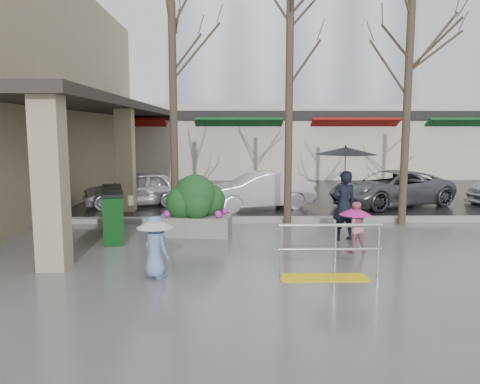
{
  "coord_description": "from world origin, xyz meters",
  "views": [
    {
      "loc": [
        -0.42,
        -9.53,
        2.76
      ],
      "look_at": [
        -0.21,
        1.11,
        1.3
      ],
      "focal_mm": 35.0,
      "sensor_mm": 36.0,
      "label": 1
    }
  ],
  "objects_px": {
    "woman": "(345,179)",
    "news_boxes": "(113,213)",
    "handrail": "(328,258)",
    "tree_midwest": "(290,36)",
    "car_c": "(391,188)",
    "planter": "(196,206)",
    "child_blue": "(155,241)",
    "tree_west": "(172,41)",
    "car_b": "(258,191)",
    "tree_mideast": "(410,51)",
    "car_a": "(137,188)",
    "child_pink": "(355,223)"
  },
  "relations": [
    {
      "from": "woman",
      "to": "news_boxes",
      "type": "xyz_separation_m",
      "value": [
        -5.8,
        0.45,
        -0.9
      ]
    },
    {
      "from": "handrail",
      "to": "woman",
      "type": "bearing_deg",
      "value": 71.32
    },
    {
      "from": "tree_midwest",
      "to": "car_c",
      "type": "distance_m",
      "value": 6.95
    },
    {
      "from": "planter",
      "to": "child_blue",
      "type": "bearing_deg",
      "value": -97.89
    },
    {
      "from": "tree_west",
      "to": "news_boxes",
      "type": "height_order",
      "value": "tree_west"
    },
    {
      "from": "planter",
      "to": "car_b",
      "type": "bearing_deg",
      "value": 64.8
    },
    {
      "from": "tree_mideast",
      "to": "woman",
      "type": "xyz_separation_m",
      "value": [
        -2.13,
        -1.81,
        -3.34
      ]
    },
    {
      "from": "tree_mideast",
      "to": "woman",
      "type": "bearing_deg",
      "value": -139.61
    },
    {
      "from": "tree_west",
      "to": "car_a",
      "type": "relative_size",
      "value": 1.84
    },
    {
      "from": "news_boxes",
      "to": "car_b",
      "type": "bearing_deg",
      "value": 31.7
    },
    {
      "from": "tree_west",
      "to": "planter",
      "type": "relative_size",
      "value": 3.57
    },
    {
      "from": "tree_midwest",
      "to": "woman",
      "type": "bearing_deg",
      "value": -57.14
    },
    {
      "from": "tree_midwest",
      "to": "woman",
      "type": "height_order",
      "value": "tree_midwest"
    },
    {
      "from": "tree_mideast",
      "to": "woman",
      "type": "height_order",
      "value": "tree_mideast"
    },
    {
      "from": "handrail",
      "to": "child_pink",
      "type": "height_order",
      "value": "child_pink"
    },
    {
      "from": "woman",
      "to": "child_pink",
      "type": "xyz_separation_m",
      "value": [
        -0.03,
        -1.14,
        -0.85
      ]
    },
    {
      "from": "planter",
      "to": "woman",
      "type": "bearing_deg",
      "value": -9.9
    },
    {
      "from": "tree_midwest",
      "to": "news_boxes",
      "type": "bearing_deg",
      "value": -163.64
    },
    {
      "from": "car_a",
      "to": "car_c",
      "type": "height_order",
      "value": "same"
    },
    {
      "from": "news_boxes",
      "to": "car_c",
      "type": "bearing_deg",
      "value": 13.47
    },
    {
      "from": "tree_west",
      "to": "child_blue",
      "type": "xyz_separation_m",
      "value": [
        0.18,
        -4.67,
        -4.39
      ]
    },
    {
      "from": "news_boxes",
      "to": "planter",
      "type": "bearing_deg",
      "value": -9.17
    },
    {
      "from": "news_boxes",
      "to": "child_pink",
      "type": "bearing_deg",
      "value": -29.88
    },
    {
      "from": "child_blue",
      "to": "car_c",
      "type": "bearing_deg",
      "value": -90.36
    },
    {
      "from": "child_pink",
      "to": "car_b",
      "type": "bearing_deg",
      "value": -78.97
    },
    {
      "from": "car_c",
      "to": "car_b",
      "type": "bearing_deg",
      "value": -106.32
    },
    {
      "from": "tree_midwest",
      "to": "tree_west",
      "type": "bearing_deg",
      "value": -180.0
    },
    {
      "from": "handrail",
      "to": "child_blue",
      "type": "bearing_deg",
      "value": 177.69
    },
    {
      "from": "tree_west",
      "to": "child_pink",
      "type": "height_order",
      "value": "tree_west"
    },
    {
      "from": "tree_mideast",
      "to": "planter",
      "type": "relative_size",
      "value": 3.41
    },
    {
      "from": "child_pink",
      "to": "planter",
      "type": "distance_m",
      "value": 4.09
    },
    {
      "from": "car_c",
      "to": "tree_midwest",
      "type": "bearing_deg",
      "value": -73.93
    },
    {
      "from": "woman",
      "to": "car_a",
      "type": "distance_m",
      "value": 8.08
    },
    {
      "from": "car_a",
      "to": "woman",
      "type": "bearing_deg",
      "value": 34.45
    },
    {
      "from": "woman",
      "to": "news_boxes",
      "type": "bearing_deg",
      "value": -18.5
    },
    {
      "from": "tree_west",
      "to": "child_pink",
      "type": "relative_size",
      "value": 5.97
    },
    {
      "from": "handrail",
      "to": "child_pink",
      "type": "bearing_deg",
      "value": 61.99
    },
    {
      "from": "handrail",
      "to": "child_blue",
      "type": "height_order",
      "value": "child_blue"
    },
    {
      "from": "handrail",
      "to": "car_b",
      "type": "xyz_separation_m",
      "value": [
        -0.86,
        7.53,
        0.25
      ]
    },
    {
      "from": "child_pink",
      "to": "news_boxes",
      "type": "height_order",
      "value": "news_boxes"
    },
    {
      "from": "tree_west",
      "to": "car_c",
      "type": "xyz_separation_m",
      "value": [
        7.27,
        3.25,
        -4.45
      ]
    },
    {
      "from": "tree_mideast",
      "to": "child_pink",
      "type": "relative_size",
      "value": 5.7
    },
    {
      "from": "tree_midwest",
      "to": "news_boxes",
      "type": "height_order",
      "value": "tree_midwest"
    },
    {
      "from": "handrail",
      "to": "child_pink",
      "type": "relative_size",
      "value": 1.67
    },
    {
      "from": "tree_midwest",
      "to": "planter",
      "type": "bearing_deg",
      "value": -155.27
    },
    {
      "from": "handrail",
      "to": "news_boxes",
      "type": "relative_size",
      "value": 0.84
    },
    {
      "from": "handrail",
      "to": "tree_west",
      "type": "xyz_separation_m",
      "value": [
        -3.36,
        4.8,
        4.71
      ]
    },
    {
      "from": "handrail",
      "to": "car_c",
      "type": "xyz_separation_m",
      "value": [
        3.91,
        8.05,
        0.25
      ]
    },
    {
      "from": "woman",
      "to": "car_a",
      "type": "relative_size",
      "value": 0.63
    },
    {
      "from": "child_pink",
      "to": "car_b",
      "type": "xyz_separation_m",
      "value": [
        -1.84,
        5.68,
        -0.03
      ]
    }
  ]
}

